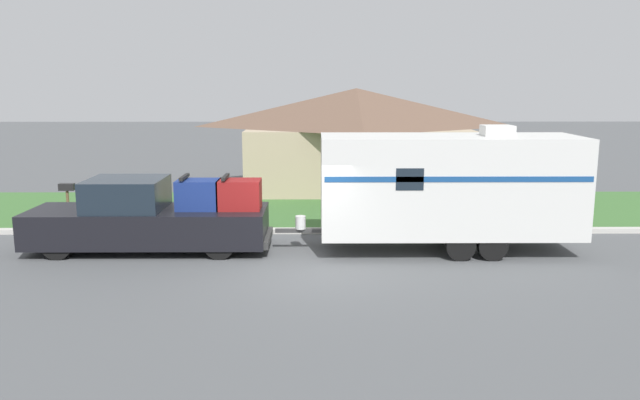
{
  "coord_description": "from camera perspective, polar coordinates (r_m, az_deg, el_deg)",
  "views": [
    {
      "loc": [
        0.34,
        -14.85,
        4.52
      ],
      "look_at": [
        0.47,
        1.78,
        1.4
      ],
      "focal_mm": 35.0,
      "sensor_mm": 36.0,
      "label": 1
    }
  ],
  "objects": [
    {
      "name": "ground_plane",
      "position": [
        15.53,
        -1.68,
        -6.3
      ],
      "size": [
        120.0,
        120.0,
        0.0
      ],
      "primitive_type": "plane",
      "color": "#515456"
    },
    {
      "name": "curb_strip",
      "position": [
        19.13,
        -1.44,
        -2.83
      ],
      "size": [
        80.0,
        0.3,
        0.14
      ],
      "color": "beige",
      "rests_on": "ground_plane"
    },
    {
      "name": "lawn_strip",
      "position": [
        22.71,
        -1.28,
        -0.82
      ],
      "size": [
        80.0,
        7.0,
        0.03
      ],
      "color": "#3D6B33",
      "rests_on": "ground_plane"
    },
    {
      "name": "house_across_street",
      "position": [
        27.26,
        3.31,
        5.8
      ],
      "size": [
        9.93,
        6.58,
        4.31
      ],
      "color": "tan",
      "rests_on": "ground_plane"
    },
    {
      "name": "pickup_truck",
      "position": [
        17.59,
        -15.16,
        -1.58
      ],
      "size": [
        6.52,
        2.07,
        2.08
      ],
      "color": "black",
      "rests_on": "ground_plane"
    },
    {
      "name": "travel_trailer",
      "position": [
        17.23,
        11.71,
        1.34
      ],
      "size": [
        8.18,
        2.41,
        3.42
      ],
      "color": "black",
      "rests_on": "ground_plane"
    },
    {
      "name": "mailbox",
      "position": [
        21.37,
        -22.11,
        0.54
      ],
      "size": [
        0.48,
        0.2,
        1.39
      ],
      "color": "brown",
      "rests_on": "ground_plane"
    }
  ]
}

